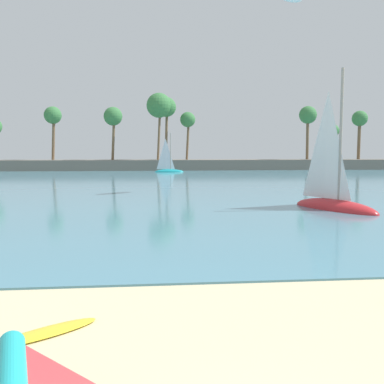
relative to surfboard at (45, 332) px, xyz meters
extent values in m
cube|color=teal|center=(3.02, 54.95, -0.01)|extent=(220.00, 104.34, 0.06)
cube|color=slate|center=(3.02, 67.12, 0.86)|extent=(87.43, 6.00, 1.80)
cylinder|color=brown|center=(3.66, 66.30, 6.30)|extent=(0.83, 0.70, 9.09)
sphere|color=#38753D|center=(3.66, 66.30, 10.84)|extent=(4.13, 4.13, 4.13)
cylinder|color=brown|center=(8.59, 67.38, 5.17)|extent=(0.77, 0.70, 6.85)
sphere|color=#38753D|center=(8.59, 67.38, 8.59)|extent=(2.59, 2.59, 2.59)
cylinder|color=brown|center=(29.43, 66.46, 5.61)|extent=(0.70, 0.88, 7.73)
sphere|color=#38753D|center=(29.43, 66.46, 9.47)|extent=(3.05, 3.05, 3.05)
cylinder|color=brown|center=(-3.95, 66.42, 5.37)|extent=(0.83, 0.67, 7.24)
sphere|color=#38753D|center=(-3.95, 66.42, 8.98)|extent=(3.09, 3.09, 3.09)
cylinder|color=brown|center=(-13.96, 67.70, 5.47)|extent=(0.83, 0.49, 7.44)
sphere|color=#38753D|center=(-13.96, 67.70, 9.19)|extent=(2.89, 2.89, 2.89)
cylinder|color=brown|center=(34.62, 68.04, 4.28)|extent=(0.64, 0.68, 5.08)
sphere|color=#38753D|center=(34.62, 68.04, 6.81)|extent=(2.35, 2.35, 2.35)
cylinder|color=brown|center=(39.55, 67.95, 5.40)|extent=(0.60, 0.65, 7.28)
sphere|color=#38753D|center=(39.55, 67.95, 9.03)|extent=(2.77, 2.77, 2.77)
cylinder|color=brown|center=(4.92, 67.21, 6.21)|extent=(0.71, 0.85, 8.92)
sphere|color=#38753D|center=(4.92, 67.21, 10.66)|extent=(3.34, 3.34, 3.34)
ellipsoid|color=yellow|center=(0.00, 0.00, 0.00)|extent=(2.01, 1.65, 0.08)
ellipsoid|color=teal|center=(5.03, 59.79, 0.02)|extent=(4.48, 1.46, 0.89)
cylinder|color=gray|center=(5.25, 59.79, 3.24)|extent=(0.13, 0.13, 5.56)
pyramid|color=silver|center=(4.50, 59.81, 2.83)|extent=(2.00, 0.19, 4.73)
ellipsoid|color=red|center=(12.60, 16.00, 0.02)|extent=(4.04, 6.09, 1.18)
cylinder|color=gray|center=(12.72, 15.73, 4.29)|extent=(0.18, 0.18, 7.36)
pyramid|color=white|center=(12.31, 16.64, 3.74)|extent=(1.26, 2.49, 6.26)
camera|label=1|loc=(1.98, -8.22, 3.43)|focal=41.13mm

